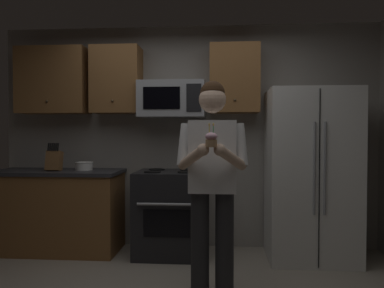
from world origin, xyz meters
name	(u,v)px	position (x,y,z in m)	size (l,w,h in m)	color
wall_back	(188,137)	(0.00, 1.75, 1.30)	(4.40, 0.10, 2.60)	gray
oven_range	(171,213)	(-0.15, 1.36, 0.46)	(0.76, 0.70, 0.93)	black
microwave	(172,100)	(-0.15, 1.48, 1.72)	(0.74, 0.41, 0.40)	#9EA0A5
refrigerator	(310,175)	(1.35, 1.32, 0.90)	(0.90, 0.75, 1.80)	white
cabinet_row_upper	(123,80)	(-0.72, 1.53, 1.95)	(2.78, 0.36, 0.76)	brown
counter_left	(58,210)	(-1.45, 1.38, 0.46)	(1.44, 0.66, 0.92)	brown
knife_block	(54,160)	(-1.46, 1.33, 1.04)	(0.16, 0.15, 0.32)	brown
bowl_large_white	(84,166)	(-1.15, 1.43, 0.97)	(0.20, 0.20, 0.09)	white
person	(212,176)	(0.33, 0.28, 1.00)	(0.60, 0.48, 1.76)	#262628
cupcake	(211,139)	(0.33, -0.05, 1.29)	(0.09, 0.09, 0.17)	#A87F56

